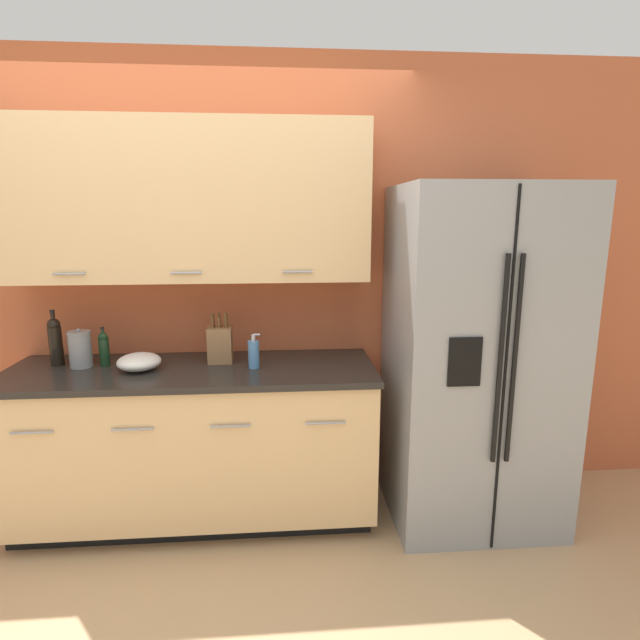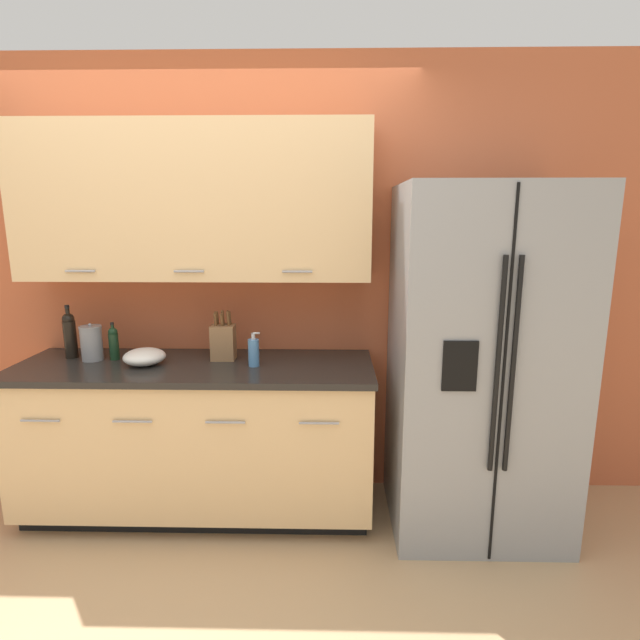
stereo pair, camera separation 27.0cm
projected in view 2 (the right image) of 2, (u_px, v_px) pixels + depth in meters
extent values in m
plane|color=tan|center=(163.00, 598.00, 2.27)|extent=(14.00, 14.00, 0.00)
cube|color=#BC5B38|center=(206.00, 284.00, 3.03)|extent=(10.00, 0.05, 2.60)
cube|color=#E0B77F|center=(193.00, 202.00, 2.75)|extent=(1.94, 0.32, 0.85)
cylinder|color=#99999E|center=(80.00, 271.00, 2.67)|extent=(0.16, 0.01, 0.01)
cylinder|color=#99999E|center=(188.00, 271.00, 2.65)|extent=(0.16, 0.01, 0.01)
cylinder|color=#99999E|center=(297.00, 272.00, 2.64)|extent=(0.16, 0.01, 0.01)
cube|color=black|center=(203.00, 498.00, 2.99)|extent=(1.92, 0.54, 0.09)
cube|color=#E0B77F|center=(198.00, 434.00, 2.86)|extent=(1.96, 0.62, 0.77)
cube|color=black|center=(193.00, 367.00, 2.76)|extent=(1.98, 0.64, 0.03)
cylinder|color=#99999E|center=(40.00, 421.00, 2.51)|extent=(0.20, 0.01, 0.01)
cylinder|color=#99999E|center=(132.00, 422.00, 2.50)|extent=(0.20, 0.01, 0.01)
cylinder|color=#99999E|center=(225.00, 422.00, 2.49)|extent=(0.20, 0.01, 0.01)
cylinder|color=#99999E|center=(319.00, 423.00, 2.48)|extent=(0.20, 0.01, 0.01)
cube|color=gray|center=(479.00, 363.00, 2.68)|extent=(0.90, 0.73, 1.86)
cube|color=black|center=(503.00, 386.00, 2.31)|extent=(0.01, 0.01, 1.83)
cylinder|color=black|center=(498.00, 367.00, 2.28)|extent=(0.02, 0.02, 1.02)
cylinder|color=black|center=(513.00, 367.00, 2.28)|extent=(0.02, 0.02, 1.02)
cube|color=black|center=(460.00, 366.00, 2.30)|extent=(0.16, 0.01, 0.24)
cube|color=olive|center=(223.00, 342.00, 2.83)|extent=(0.13, 0.10, 0.20)
cylinder|color=brown|center=(217.00, 318.00, 2.82)|extent=(0.02, 0.04, 0.08)
cylinder|color=brown|center=(215.00, 319.00, 2.79)|extent=(0.02, 0.03, 0.08)
cylinder|color=brown|center=(223.00, 318.00, 2.82)|extent=(0.02, 0.03, 0.08)
cylinder|color=brown|center=(222.00, 320.00, 2.79)|extent=(0.02, 0.03, 0.07)
cylinder|color=brown|center=(229.00, 318.00, 2.82)|extent=(0.02, 0.04, 0.08)
cylinder|color=brown|center=(228.00, 318.00, 2.78)|extent=(0.01, 0.03, 0.09)
cylinder|color=black|center=(70.00, 339.00, 2.87)|extent=(0.07, 0.07, 0.22)
sphere|color=black|center=(68.00, 319.00, 2.84)|extent=(0.07, 0.07, 0.07)
cylinder|color=black|center=(68.00, 315.00, 2.84)|extent=(0.02, 0.02, 0.07)
cylinder|color=black|center=(67.00, 307.00, 2.83)|extent=(0.03, 0.03, 0.02)
cylinder|color=#4C7FB2|center=(254.00, 353.00, 2.71)|extent=(0.06, 0.06, 0.15)
cylinder|color=#B2B2B5|center=(253.00, 336.00, 2.69)|extent=(0.02, 0.02, 0.04)
cylinder|color=#B2B2B5|center=(256.00, 333.00, 2.69)|extent=(0.04, 0.01, 0.01)
cylinder|color=black|center=(114.00, 347.00, 2.84)|extent=(0.05, 0.05, 0.15)
sphere|color=black|center=(113.00, 332.00, 2.82)|extent=(0.05, 0.05, 0.05)
cylinder|color=black|center=(112.00, 329.00, 2.81)|extent=(0.02, 0.02, 0.05)
cylinder|color=black|center=(112.00, 324.00, 2.81)|extent=(0.02, 0.02, 0.01)
cylinder|color=gray|center=(92.00, 344.00, 2.82)|extent=(0.12, 0.12, 0.19)
cylinder|color=gray|center=(90.00, 327.00, 2.80)|extent=(0.12, 0.12, 0.01)
sphere|color=gray|center=(90.00, 325.00, 2.80)|extent=(0.02, 0.02, 0.02)
ellipsoid|color=white|center=(144.00, 357.00, 2.74)|extent=(0.23, 0.23, 0.09)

